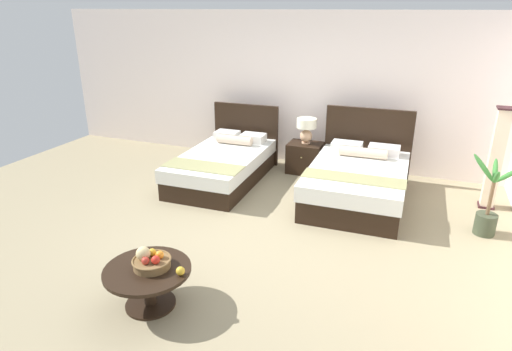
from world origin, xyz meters
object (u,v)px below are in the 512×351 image
Objects in this scene: fruit_bowl at (151,261)px; nightstand at (305,158)px; bed_near_window at (224,164)px; table_lamp at (306,128)px; floor_lamp_corner at (495,159)px; potted_palm at (488,212)px; bed_near_corner at (358,180)px; coffee_table at (148,278)px; loose_apple at (180,271)px.

nightstand is at bearing 84.68° from fruit_bowl.
bed_near_window reaches higher than fruit_bowl.
fruit_bowl is (-0.37, -4.03, -0.31)m from table_lamp.
floor_lamp_corner is 0.99m from potted_palm.
bed_near_corner is at bearing -39.26° from nightstand.
table_lamp is at bearing 171.09° from floor_lamp_corner.
nightstand is 4.06m from coffee_table.
bed_near_window reaches higher than loose_apple.
coffee_table is 4.12m from potted_palm.
coffee_table is 2.23× the size of fruit_bowl.
bed_near_corner is 3.64× the size of nightstand.
potted_palm is (2.70, -1.34, -0.48)m from table_lamp.
nightstand is (-1.03, 0.84, -0.05)m from bed_near_corner.
bed_near_corner is 3.47m from fruit_bowl.
bed_near_corner is 3.51m from coffee_table.
fruit_bowl is at bearing -131.46° from floor_lamp_corner.
bed_near_window is 2.65× the size of coffee_table.
loose_apple is 0.08× the size of potted_palm.
table_lamp is 2.83m from floor_lamp_corner.
loose_apple is (0.32, -0.01, -0.03)m from fruit_bowl.
bed_near_window is 1.40m from nightstand.
coffee_table is at bearing -131.35° from floor_lamp_corner.
loose_apple is 4.60m from floor_lamp_corner.
coffee_table is 4.85m from floor_lamp_corner.
nightstand is 2.87m from floor_lamp_corner.
fruit_bowl is at bearing 177.51° from loose_apple.
bed_near_corner is 1.99× the size of potted_palm.
loose_apple is (0.34, 0.02, 0.15)m from coffee_table.
floor_lamp_corner reaches higher than table_lamp.
floor_lamp_corner is (1.77, 0.42, 0.41)m from bed_near_corner.
coffee_table is 0.79× the size of potted_palm.
coffee_table is 0.57× the size of floor_lamp_corner.
potted_palm reaches higher than table_lamp.
bed_near_corner is at bearing 164.12° from potted_palm.
bed_near_window is 26.49× the size of loose_apple.
loose_apple is at bearing -71.38° from bed_near_window.
bed_near_window is at bearing 102.82° from coffee_table.
potted_palm reaches higher than fruit_bowl.
bed_near_corner is at bearing 66.11° from fruit_bowl.
potted_palm is (1.67, -0.47, 0.00)m from bed_near_corner.
potted_palm is (2.70, -1.32, 0.05)m from nightstand.
bed_near_window is 1.50× the size of floor_lamp_corner.
bed_near_corner is 2.53× the size of coffee_table.
loose_apple is at bearing -90.74° from table_lamp.
loose_apple is at bearing -108.78° from bed_near_corner.
bed_near_window is 1.05× the size of bed_near_corner.
nightstand is 0.39× the size of floor_lamp_corner.
fruit_bowl is (-0.37, -4.01, 0.22)m from nightstand.
potted_palm is (3.09, 2.73, 0.01)m from coffee_table.
loose_apple is (1.07, -3.18, 0.17)m from bed_near_window.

